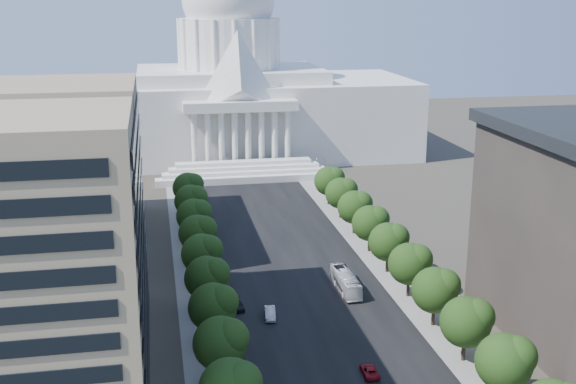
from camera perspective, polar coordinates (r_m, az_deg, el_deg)
road_asphalt at (r=155.63m, az=-0.61°, el=-4.36°), size 30.00×260.00×0.01m
sidewalk_left at (r=153.67m, az=-7.62°, el=-4.76°), size 8.00×260.00×0.02m
sidewalk_right at (r=159.84m, az=6.13°, el=-3.91°), size 8.00×260.00×0.02m
capitol at (r=242.69m, az=-4.58°, el=7.63°), size 120.00×56.00×73.00m
office_block_left_far at (r=160.35m, az=-18.42°, el=1.03°), size 38.00×52.00×30.00m
tree_l_c at (r=101.48m, az=-5.18°, el=-11.71°), size 7.79×7.60×9.97m
tree_l_d at (r=112.26m, az=-5.80°, el=-8.95°), size 7.79×7.60×9.97m
tree_l_e at (r=123.27m, az=-6.29°, el=-6.68°), size 7.79×7.60×9.97m
tree_l_f at (r=134.45m, az=-6.70°, el=-4.78°), size 7.79×7.60×9.97m
tree_l_g at (r=145.77m, az=-7.05°, el=-3.18°), size 7.79×7.60×9.97m
tree_l_h at (r=157.18m, az=-7.34°, el=-1.80°), size 7.79×7.60×9.97m
tree_l_i at (r=168.67m, az=-7.60°, el=-0.62°), size 7.79×7.60×9.97m
tree_l_j at (r=180.23m, az=-7.82°, el=0.42°), size 7.79×7.60×9.97m
tree_r_b at (r=100.69m, az=16.93°, el=-12.60°), size 7.79×7.60×9.97m
tree_r_c at (r=110.26m, az=14.06°, el=-9.83°), size 7.79×7.60×9.97m
tree_r_d at (r=120.26m, az=11.70°, el=-7.50°), size 7.79×7.60×9.97m
tree_r_e at (r=130.60m, az=9.73°, el=-5.52°), size 7.79×7.60×9.97m
tree_r_f at (r=141.20m, az=8.06°, el=-3.83°), size 7.79×7.60×9.97m
tree_r_g at (r=152.01m, az=6.63°, el=-2.38°), size 7.79×7.60×9.97m
tree_r_h at (r=162.98m, az=5.39°, el=-1.12°), size 7.79×7.60×9.97m
tree_r_i at (r=174.09m, az=4.31°, el=-0.02°), size 7.79×7.60×9.97m
tree_r_j at (r=185.32m, az=3.36°, el=0.95°), size 7.79×7.60×9.97m
streetlight_b at (r=110.50m, az=14.97°, el=-10.20°), size 2.61×0.44×9.00m
streetlight_c at (r=131.52m, az=10.33°, el=-5.70°), size 2.61×0.44×9.00m
streetlight_d at (r=153.74m, az=7.05°, el=-2.44°), size 2.61×0.44×9.00m
streetlight_e at (r=176.70m, az=4.62°, el=-0.00°), size 2.61×0.44×9.00m
streetlight_f at (r=200.15m, az=2.75°, el=1.86°), size 2.61×0.44×9.00m
car_silver at (r=122.71m, az=-1.42°, el=-9.56°), size 2.28×5.13×1.64m
car_red at (r=106.60m, az=6.46°, el=-13.87°), size 2.36×4.78×1.31m
car_dark_b at (r=126.22m, az=-3.99°, el=-8.95°), size 2.21×4.57×1.28m
city_bus at (r=133.27m, az=4.58°, el=-7.08°), size 2.95×12.55×3.49m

